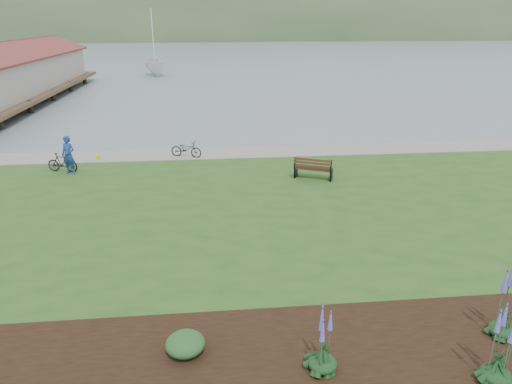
# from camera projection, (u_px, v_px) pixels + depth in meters

# --- Properties ---
(ground) EXTENTS (600.00, 600.00, 0.00)m
(ground) POSITION_uv_depth(u_px,v_px,m) (256.00, 208.00, 18.91)
(ground) COLOR slate
(ground) RESTS_ON ground
(lawn) EXTENTS (34.00, 20.00, 0.40)m
(lawn) POSITION_uv_depth(u_px,v_px,m) (261.00, 224.00, 16.98)
(lawn) COLOR #264F1B
(lawn) RESTS_ON ground
(shoreline_path) EXTENTS (34.00, 2.20, 0.03)m
(shoreline_path) POSITION_uv_depth(u_px,v_px,m) (243.00, 152.00, 25.17)
(shoreline_path) COLOR gray
(shoreline_path) RESTS_ON lawn
(garden_bed) EXTENTS (24.00, 4.40, 0.04)m
(garden_bed) POSITION_uv_depth(u_px,v_px,m) (437.00, 359.00, 9.93)
(garden_bed) COLOR black
(garden_bed) RESTS_ON lawn
(far_hillside) EXTENTS (580.00, 80.00, 38.00)m
(far_hillside) POSITION_uv_depth(u_px,v_px,m) (263.00, 38.00, 178.74)
(far_hillside) COLOR #36552F
(far_hillside) RESTS_ON ground
(pier_pavilion) EXTENTS (8.00, 36.00, 5.40)m
(pier_pavilion) POSITION_uv_depth(u_px,v_px,m) (8.00, 73.00, 41.64)
(pier_pavilion) COLOR #4C3826
(pier_pavilion) RESTS_ON ground
(park_bench) EXTENTS (1.85, 1.33, 1.07)m
(park_bench) POSITION_uv_depth(u_px,v_px,m) (313.00, 168.00, 20.90)
(park_bench) COLOR #311F13
(park_bench) RESTS_ON lawn
(person) EXTENTS (0.92, 0.77, 2.14)m
(person) POSITION_uv_depth(u_px,v_px,m) (68.00, 152.00, 21.46)
(person) COLOR navy
(person) RESTS_ON lawn
(bicycle_a) EXTENTS (1.15, 1.81, 0.89)m
(bicycle_a) POSITION_uv_depth(u_px,v_px,m) (186.00, 149.00, 24.24)
(bicycle_a) COLOR black
(bicycle_a) RESTS_ON lawn
(bicycle_b) EXTENTS (0.83, 1.59, 0.92)m
(bicycle_b) POSITION_uv_depth(u_px,v_px,m) (62.00, 163.00, 21.91)
(bicycle_b) COLOR black
(bicycle_b) RESTS_ON lawn
(sailboat) EXTENTS (12.87, 13.00, 27.40)m
(sailboat) POSITION_uv_depth(u_px,v_px,m) (156.00, 76.00, 61.92)
(sailboat) COLOR silver
(sailboat) RESTS_ON ground
(pannier) EXTENTS (0.23, 0.30, 0.29)m
(pannier) POSITION_uv_depth(u_px,v_px,m) (98.00, 157.00, 23.84)
(pannier) COLOR gold
(pannier) RESTS_ON lawn
(echium_0) EXTENTS (0.62, 0.62, 2.06)m
(echium_0) POSITION_uv_depth(u_px,v_px,m) (502.00, 348.00, 9.02)
(echium_0) COLOR #133418
(echium_0) RESTS_ON garden_bed
(echium_1) EXTENTS (0.62, 0.62, 2.26)m
(echium_1) POSITION_uv_depth(u_px,v_px,m) (509.00, 302.00, 10.32)
(echium_1) COLOR #133418
(echium_1) RESTS_ON garden_bed
(echium_4) EXTENTS (0.62, 0.62, 1.78)m
(echium_4) POSITION_uv_depth(u_px,v_px,m) (324.00, 344.00, 9.39)
(echium_4) COLOR #133418
(echium_4) RESTS_ON garden_bed
(shrub_0) EXTENTS (0.88, 0.88, 0.44)m
(shrub_0) POSITION_uv_depth(u_px,v_px,m) (185.00, 344.00, 10.04)
(shrub_0) COLOR #1E4C21
(shrub_0) RESTS_ON garden_bed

